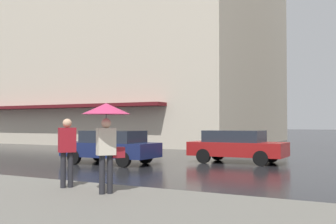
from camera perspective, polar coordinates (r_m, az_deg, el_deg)
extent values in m
cube|color=beige|center=(40.93, -4.51, 8.66)|extent=(19.33, 24.97, 17.99)
cube|color=#591419|center=(32.17, -14.50, 0.75)|extent=(1.20, 17.48, 0.24)
cube|color=navy|center=(17.62, -8.02, -5.17)|extent=(1.75, 4.10, 0.60)
cube|color=#232833|center=(17.51, -7.62, -3.39)|extent=(1.54, 2.46, 0.50)
cylinder|color=black|center=(17.78, -12.88, -6.08)|extent=(0.20, 0.62, 0.62)
cylinder|color=black|center=(19.05, -9.59, -5.80)|extent=(0.20, 0.62, 0.62)
cylinder|color=black|center=(16.25, -6.19, -6.54)|extent=(0.20, 0.62, 0.62)
cylinder|color=black|center=(17.63, -3.13, -6.16)|extent=(0.20, 0.62, 0.62)
cube|color=maroon|center=(18.16, 9.62, -5.06)|extent=(1.75, 4.10, 0.60)
cube|color=#232833|center=(18.18, 9.17, -3.32)|extent=(1.54, 2.46, 0.50)
cylinder|color=black|center=(18.61, 14.12, -5.87)|extent=(0.20, 0.62, 0.62)
cylinder|color=black|center=(17.02, 12.74, -6.28)|extent=(0.20, 0.62, 0.62)
cylinder|color=black|center=(19.38, 6.90, -5.74)|extent=(0.20, 0.62, 0.62)
cylinder|color=black|center=(17.86, 4.95, -6.10)|extent=(0.20, 0.62, 0.62)
cube|color=beige|center=(9.28, -8.57, -4.07)|extent=(0.46, 0.43, 0.60)
sphere|color=beige|center=(9.27, -8.56, -1.54)|extent=(0.22, 0.22, 0.22)
cylinder|color=#232328|center=(9.31, -9.13, -8.56)|extent=(0.13, 0.13, 0.86)
cylinder|color=#232328|center=(9.36, -8.06, -8.53)|extent=(0.13, 0.13, 0.86)
cube|color=maroon|center=(9.38, -6.93, -5.58)|extent=(0.32, 0.30, 0.24)
cone|color=#C63360|center=(9.28, -8.55, 0.46)|extent=(1.09, 1.09, 0.25)
cylinder|color=#4C4C51|center=(9.27, -8.57, -2.80)|extent=(0.02, 0.02, 0.81)
cube|color=maroon|center=(10.36, -13.81, -3.78)|extent=(0.46, 0.43, 0.60)
sphere|color=tan|center=(10.36, -13.79, -1.51)|extent=(0.22, 0.22, 0.22)
cylinder|color=#232328|center=(10.40, -14.32, -7.80)|extent=(0.13, 0.13, 0.86)
cylinder|color=#232328|center=(10.44, -13.34, -7.79)|extent=(0.13, 0.13, 0.86)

